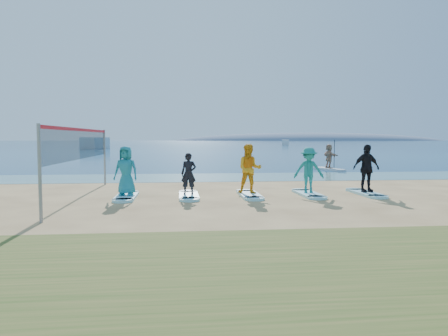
{
  "coord_description": "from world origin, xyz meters",
  "views": [
    {
      "loc": [
        -3.04,
        -12.88,
        2.15
      ],
      "look_at": [
        -1.48,
        2.0,
        1.1
      ],
      "focal_mm": 35.0,
      "sensor_mm": 36.0,
      "label": 1
    }
  ],
  "objects": [
    {
      "name": "ground",
      "position": [
        0.0,
        0.0,
        0.0
      ],
      "size": [
        600.0,
        600.0,
        0.0
      ],
      "primitive_type": "plane",
      "color": "tan",
      "rests_on": "ground"
    },
    {
      "name": "shallow_water",
      "position": [
        0.0,
        10.5,
        0.01
      ],
      "size": [
        600.0,
        600.0,
        0.0
      ],
      "primitive_type": "plane",
      "color": "teal",
      "rests_on": "ground"
    },
    {
      "name": "ocean",
      "position": [
        0.0,
        160.0,
        0.01
      ],
      "size": [
        600.0,
        600.0,
        0.0
      ],
      "primitive_type": "plane",
      "color": "navy",
      "rests_on": "ground"
    },
    {
      "name": "island_ridge",
      "position": [
        95.0,
        300.0,
        0.0
      ],
      "size": [
        220.0,
        56.0,
        18.0
      ],
      "primitive_type": "ellipsoid",
      "color": "slate",
      "rests_on": "ground"
    },
    {
      "name": "volleyball_net",
      "position": [
        -6.45,
        2.93,
        1.9
      ],
      "size": [
        0.2,
        9.09,
        2.5
      ],
      "rotation": [
        0.0,
        0.0,
        -0.01
      ],
      "color": "gray",
      "rests_on": "ground"
    },
    {
      "name": "paddleboard",
      "position": [
        6.91,
        15.14,
        0.06
      ],
      "size": [
        1.32,
        3.08,
        0.12
      ],
      "primitive_type": "cube",
      "rotation": [
        0.0,
        0.0,
        0.21
      ],
      "color": "silver",
      "rests_on": "ground"
    },
    {
      "name": "paddleboarder",
      "position": [
        6.91,
        15.14,
        0.91
      ],
      "size": [
        0.81,
        1.54,
        1.59
      ],
      "primitive_type": "imported",
      "rotation": [
        0.0,
        0.0,
        1.81
      ],
      "color": "tan",
      "rests_on": "paddleboard"
    },
    {
      "name": "boat_offshore_a",
      "position": [
        -18.64,
        71.63,
        0.0
      ],
      "size": [
        4.34,
        8.14,
        2.18
      ],
      "primitive_type": "cube",
      "rotation": [
        0.0,
        0.0,
        -0.2
      ],
      "color": "silver",
      "rests_on": "ground"
    },
    {
      "name": "boat_offshore_b",
      "position": [
        27.74,
        110.62,
        0.0
      ],
      "size": [
        3.49,
        6.84,
        1.51
      ],
      "primitive_type": "cube",
      "rotation": [
        0.0,
        0.0,
        -0.25
      ],
      "color": "silver",
      "rests_on": "ground"
    },
    {
      "name": "surfboard_0",
      "position": [
        -4.91,
        2.88,
        0.04
      ],
      "size": [
        0.7,
        2.2,
        0.09
      ],
      "primitive_type": "cube",
      "color": "#9BE3F0",
      "rests_on": "ground"
    },
    {
      "name": "student_0",
      "position": [
        -4.91,
        2.88,
        0.97
      ],
      "size": [
        0.97,
        0.76,
        1.76
      ],
      "primitive_type": "imported",
      "rotation": [
        0.0,
        0.0,
        -0.26
      ],
      "color": "teal",
      "rests_on": "surfboard_0"
    },
    {
      "name": "surfboard_1",
      "position": [
        -2.68,
        2.88,
        0.04
      ],
      "size": [
        0.7,
        2.2,
        0.09
      ],
      "primitive_type": "cube",
      "color": "#9BE3F0",
      "rests_on": "ground"
    },
    {
      "name": "student_1",
      "position": [
        -2.68,
        2.88,
        0.84
      ],
      "size": [
        0.6,
        0.44,
        1.5
      ],
      "primitive_type": "imported",
      "rotation": [
        0.0,
        0.0,
        -0.15
      ],
      "color": "black",
      "rests_on": "surfboard_1"
    },
    {
      "name": "surfboard_2",
      "position": [
        -0.45,
        2.88,
        0.04
      ],
      "size": [
        0.7,
        2.2,
        0.09
      ],
      "primitive_type": "cube",
      "color": "#9BE3F0",
      "rests_on": "ground"
    },
    {
      "name": "student_2",
      "position": [
        -0.45,
        2.88,
        1.0
      ],
      "size": [
        0.98,
        0.82,
        1.82
      ],
      "primitive_type": "imported",
      "rotation": [
        0.0,
        0.0,
        -0.16
      ],
      "color": "orange",
      "rests_on": "surfboard_2"
    },
    {
      "name": "surfboard_3",
      "position": [
        1.78,
        2.88,
        0.04
      ],
      "size": [
        0.7,
        2.2,
        0.09
      ],
      "primitive_type": "cube",
      "color": "#9BE3F0",
      "rests_on": "ground"
    },
    {
      "name": "student_3",
      "position": [
        1.78,
        2.88,
        0.94
      ],
      "size": [
        1.2,
        0.84,
        1.69
      ],
      "primitive_type": "imported",
      "rotation": [
        0.0,
        0.0,
        -0.2
      ],
      "color": "#1A817B",
      "rests_on": "surfboard_3"
    },
    {
      "name": "surfboard_4",
      "position": [
        4.01,
        2.88,
        0.04
      ],
      "size": [
        0.7,
        2.2,
        0.09
      ],
      "primitive_type": "cube",
      "color": "#9BE3F0",
      "rests_on": "ground"
    },
    {
      "name": "student_4",
      "position": [
        4.01,
        2.88,
        0.99
      ],
      "size": [
        1.1,
        0.56,
        1.8
      ],
      "primitive_type": "imported",
      "rotation": [
        0.0,
        0.0,
        0.11
      ],
      "color": "black",
      "rests_on": "surfboard_4"
    }
  ]
}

